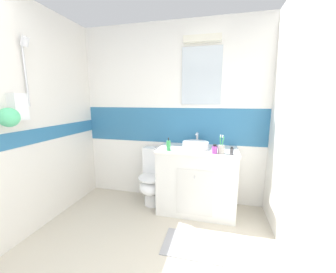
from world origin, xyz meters
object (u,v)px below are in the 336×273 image
at_px(toothbrush_cup, 221,149).
at_px(soap_dispenser, 169,145).
at_px(sink_basin, 196,145).
at_px(toilet, 154,178).
at_px(perfume_flask_small, 232,151).
at_px(lotion_bottle_short, 215,149).

height_order(toothbrush_cup, soap_dispenser, toothbrush_cup).
distance_m(toothbrush_cup, soap_dispenser, 0.63).
height_order(sink_basin, soap_dispenser, sink_basin).
xyz_separation_m(sink_basin, toothbrush_cup, (0.32, -0.20, 0.01)).
height_order(toilet, soap_dispenser, soap_dispenser).
height_order(toilet, perfume_flask_small, perfume_flask_small).
bearing_deg(soap_dispenser, lotion_bottle_short, -1.36).
bearing_deg(perfume_flask_small, toilet, 166.30).
bearing_deg(lotion_bottle_short, toilet, 163.70).
height_order(toilet, toothbrush_cup, toothbrush_cup).
height_order(sink_basin, toilet, sink_basin).
distance_m(toothbrush_cup, lotion_bottle_short, 0.08).
relative_size(toothbrush_cup, soap_dispenser, 1.35).
height_order(sink_basin, perfume_flask_small, sink_basin).
xyz_separation_m(toothbrush_cup, lotion_bottle_short, (-0.08, -0.02, -0.01)).
relative_size(toilet, perfume_flask_small, 8.77).
bearing_deg(toothbrush_cup, sink_basin, 148.31).
xyz_separation_m(toilet, soap_dispenser, (0.27, -0.23, 0.54)).
distance_m(soap_dispenser, perfume_flask_small, 0.74).
relative_size(toilet, soap_dispenser, 4.94).
distance_m(toothbrush_cup, perfume_flask_small, 0.12).
distance_m(toilet, lotion_bottle_short, 1.01).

